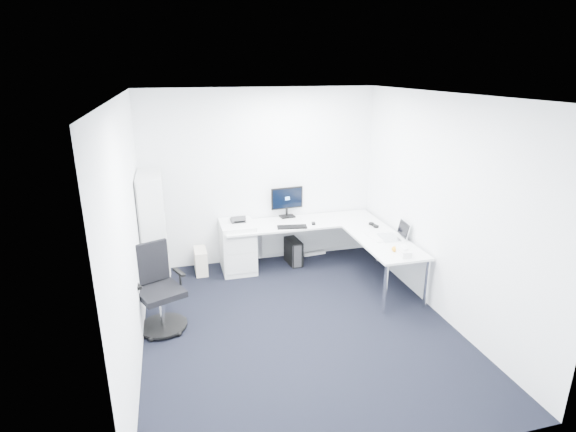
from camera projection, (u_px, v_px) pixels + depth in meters
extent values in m
plane|color=black|center=(298.00, 326.00, 5.43)|extent=(4.20, 4.20, 0.00)
plane|color=white|center=(300.00, 95.00, 4.57)|extent=(4.20, 4.20, 0.00)
cube|color=white|center=(261.00, 178.00, 6.93)|extent=(3.60, 0.02, 2.70)
cube|color=white|center=(385.00, 316.00, 3.07)|extent=(3.60, 0.02, 2.70)
cube|color=white|center=(129.00, 235.00, 4.56)|extent=(0.02, 4.20, 2.70)
cube|color=white|center=(442.00, 208.00, 5.44)|extent=(0.02, 4.20, 2.70)
cube|color=silver|center=(238.00, 247.00, 6.82)|extent=(0.50, 0.62, 0.76)
cube|color=black|center=(293.00, 252.00, 7.10)|extent=(0.22, 0.42, 0.40)
cube|color=beige|center=(201.00, 261.00, 6.78)|extent=(0.18, 0.39, 0.37)
cube|color=silver|center=(314.00, 253.00, 7.48)|extent=(0.39, 0.11, 0.04)
cube|color=black|center=(292.00, 227.00, 6.67)|extent=(0.46, 0.22, 0.02)
cube|color=black|center=(313.00, 223.00, 6.81)|extent=(0.07, 0.10, 0.03)
cube|color=silver|center=(374.00, 237.00, 6.28)|extent=(0.14, 0.41, 0.01)
sphere|color=orange|center=(394.00, 249.00, 5.79)|extent=(0.07, 0.07, 0.07)
cube|color=silver|center=(404.00, 252.00, 5.68)|extent=(0.14, 0.24, 0.08)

